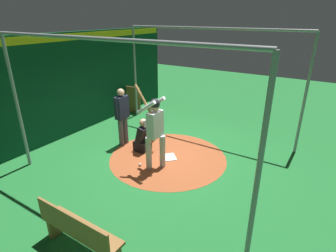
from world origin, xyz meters
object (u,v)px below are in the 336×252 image
umpire (122,114)px  baseball_0 (164,138)px  bench (78,231)px  batter (155,127)px  catcher (144,138)px  bat_rack (130,100)px  home_plate (168,157)px  baseball_1 (140,164)px

umpire → baseball_0: bearing=46.9°
bench → baseball_0: bearing=106.0°
batter → bench: 3.02m
catcher → bat_rack: (-2.59, 2.51, 0.10)m
home_plate → bench: (0.51, -3.51, 0.43)m
bat_rack → bench: bearing=-56.8°
umpire → baseball_1: size_ratio=23.51×
catcher → baseball_1: 0.96m
catcher → bat_rack: size_ratio=0.94×
baseball_0 → baseball_1: size_ratio=1.00×
bench → batter: bearing=99.9°
batter → bat_rack: (-3.43, 3.11, -0.65)m
umpire → home_plate: bearing=-0.3°
baseball_0 → baseball_1: (0.38, -1.70, 0.00)m
home_plate → baseball_0: (-0.75, 0.92, 0.03)m
home_plate → catcher: catcher is taller
batter → baseball_0: bearing=116.3°
home_plate → bench: size_ratio=0.26×
umpire → bench: umpire is taller
umpire → bat_rack: 3.11m
bench → baseball_0: (-1.27, 4.44, -0.40)m
batter → baseball_0: (-0.76, 1.54, -1.10)m
batter → catcher: (-0.84, 0.61, -0.75)m
umpire → bench: 4.15m
batter → umpire: (-1.62, 0.63, -0.16)m
batter → baseball_0: size_ratio=29.52×
catcher → bench: 3.75m
batter → bench: size_ratio=1.37×
batter → baseball_1: size_ratio=29.52×
umpire → baseball_0: umpire is taller
bat_rack → baseball_0: bat_rack is taller
umpire → bat_rack: umpire is taller
bench → home_plate: bearing=98.3°
catcher → bench: catcher is taller
baseball_0 → home_plate: bearing=-50.8°
baseball_0 → batter: bearing=-63.7°
bat_rack → batter: bearing=-42.3°
home_plate → bat_rack: bat_rack is taller
batter → bench: batter is taller
catcher → baseball_0: (0.08, 0.93, -0.35)m
baseball_0 → umpire: bearing=-133.1°
home_plate → catcher: 0.91m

